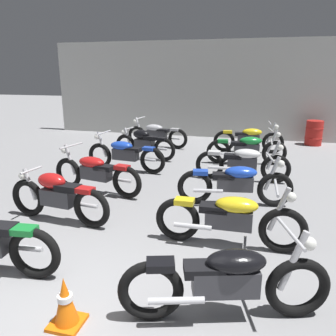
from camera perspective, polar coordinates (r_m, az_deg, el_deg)
ground_plane at (r=3.82m, az=-17.88°, el=-25.03°), size 60.00×60.00×0.00m
back_wall at (r=13.22m, az=7.70°, el=12.97°), size 12.92×0.24×3.60m
motorcycle_left_row_1 at (r=5.95m, az=-18.18°, el=-4.49°), size 1.97×0.48×0.88m
motorcycle_left_row_2 at (r=7.17m, az=-12.14°, el=-0.66°), size 2.15×0.71×0.97m
motorcycle_left_row_3 at (r=8.65m, az=-7.29°, el=2.42°), size 2.17×0.68×0.97m
motorcycle_left_row_4 at (r=9.83m, az=-4.06°, el=4.20°), size 1.95×0.58×0.88m
motorcycle_left_row_5 at (r=11.38m, az=-1.95°, el=5.81°), size 2.17×0.68×0.97m
motorcycle_right_row_0 at (r=3.61m, az=9.89°, el=-18.06°), size 2.11×0.90×0.97m
motorcycle_right_row_1 at (r=4.95m, az=10.40°, el=-8.23°), size 2.17×0.68×0.97m
motorcycle_right_row_2 at (r=6.47m, az=11.36°, el=-2.41°), size 2.16×0.74×0.97m
motorcycle_right_row_3 at (r=7.96m, az=12.53°, el=0.98°), size 2.17×0.68×0.97m
motorcycle_right_row_4 at (r=9.47m, az=13.22°, el=3.31°), size 2.16×0.73×0.97m
motorcycle_right_row_5 at (r=10.88m, az=13.51°, el=4.90°), size 2.17×0.68×0.97m
oil_drum at (r=12.74m, az=23.45°, el=5.46°), size 0.59×0.59×0.85m
traffic_cone at (r=3.73m, az=-16.96°, el=-20.93°), size 0.32×0.32×0.54m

